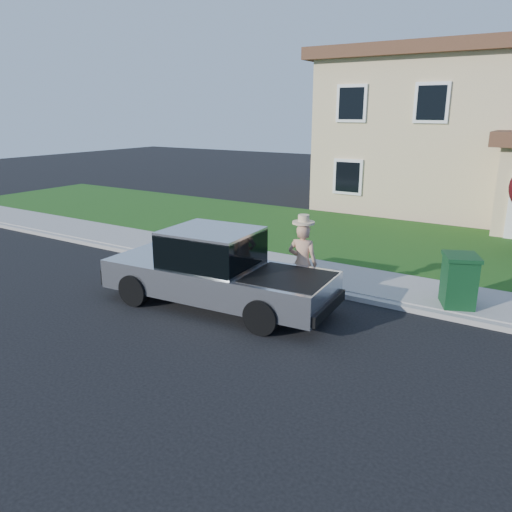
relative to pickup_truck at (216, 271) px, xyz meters
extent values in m
plane|color=black|center=(0.53, -0.86, -0.83)|extent=(80.00, 80.00, 0.00)
cube|color=gray|center=(1.53, 2.04, -0.77)|extent=(40.00, 0.20, 0.12)
cube|color=gray|center=(1.53, 3.14, -0.75)|extent=(40.00, 2.00, 0.15)
cube|color=#163E11|center=(1.53, 7.64, -0.78)|extent=(40.00, 7.00, 0.10)
cube|color=tan|center=(0.53, 16.14, 2.37)|extent=(8.00, 9.00, 6.40)
cube|color=#4C2D1E|center=(0.53, 16.14, 5.77)|extent=(8.80, 9.80, 0.50)
cube|color=white|center=(-1.67, 11.59, 3.77)|extent=(1.30, 0.10, 1.50)
cube|color=white|center=(1.53, 11.59, 3.77)|extent=(1.30, 0.10, 1.50)
cube|color=black|center=(-1.67, 11.59, 0.77)|extent=(1.30, 0.10, 1.50)
cylinder|color=black|center=(-1.61, -0.98, -0.46)|extent=(0.76, 0.33, 0.74)
cylinder|color=black|center=(-1.74, 0.72, -0.46)|extent=(0.76, 0.33, 0.74)
cylinder|color=black|center=(1.65, -0.72, -0.46)|extent=(0.76, 0.33, 0.74)
cylinder|color=black|center=(1.52, 0.97, -0.46)|extent=(0.76, 0.33, 0.74)
cube|color=silver|center=(0.03, 0.00, -0.19)|extent=(5.38, 2.24, 0.66)
cube|color=black|center=(-0.11, -0.01, 0.51)|extent=(2.06, 1.86, 0.78)
cube|color=silver|center=(-0.11, -0.01, 0.91)|extent=(2.06, 1.86, 0.07)
cube|color=black|center=(1.77, 0.14, 0.12)|extent=(1.78, 1.69, 0.06)
cube|color=black|center=(-2.62, -0.20, -0.32)|extent=(0.25, 1.76, 0.37)
cube|color=black|center=(2.67, 0.21, -0.37)|extent=(0.25, 1.76, 0.23)
cube|color=black|center=(-0.92, 0.93, 0.41)|extent=(0.13, 0.21, 0.17)
imported|color=tan|center=(1.54, 1.22, 0.12)|extent=(0.75, 0.55, 1.89)
cylinder|color=#DABA8B|center=(1.54, 1.22, 1.09)|extent=(0.50, 0.50, 0.05)
cylinder|color=#DABA8B|center=(1.54, 1.22, 1.16)|extent=(0.25, 0.25, 0.18)
cube|color=#0F3819|center=(4.69, 2.58, -0.14)|extent=(0.89, 0.94, 1.07)
cube|color=#0F3819|center=(4.69, 2.58, 0.44)|extent=(0.97, 1.03, 0.09)
camera|label=1|loc=(6.48, -8.53, 3.46)|focal=35.00mm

